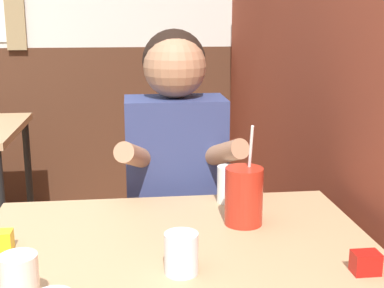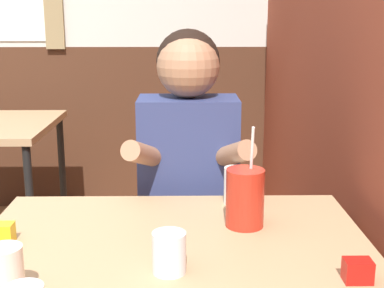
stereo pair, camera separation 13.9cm
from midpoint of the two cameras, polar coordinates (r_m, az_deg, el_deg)
brick_wall_right at (r=2.26m, az=10.09°, el=14.59°), size 0.08×4.76×2.70m
back_wall at (r=3.61m, az=-15.28°, el=13.98°), size 5.22×0.09×2.70m
main_table at (r=1.34m, az=-4.39°, el=-14.35°), size 1.00×0.85×0.74m
person_seated at (r=1.89m, az=-3.86°, el=-5.95°), size 0.42×0.41×1.26m
cocktail_pitcher at (r=1.46m, az=2.83°, el=-5.60°), size 0.10×0.10×0.28m
glass_center at (r=1.63m, az=1.47°, el=-4.35°), size 0.07×0.07×0.11m
glass_far_side at (r=1.14m, az=-21.35°, el=-13.62°), size 0.07×0.07×0.11m
glass_by_brick at (r=1.21m, az=-4.52°, el=-11.62°), size 0.08×0.08×0.09m
condiment_ketchup at (r=1.25m, az=14.99°, el=-12.20°), size 0.06×0.04×0.05m
condiment_mustard at (r=1.42m, az=-22.54°, el=-9.59°), size 0.06×0.04×0.05m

